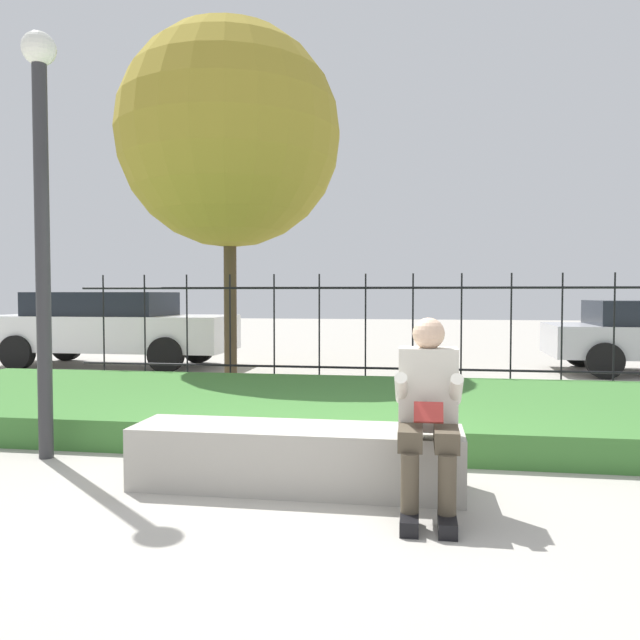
{
  "coord_description": "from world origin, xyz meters",
  "views": [
    {
      "loc": [
        0.77,
        -4.36,
        1.4
      ],
      "look_at": [
        -0.49,
        3.49,
        1.07
      ],
      "focal_mm": 35.0,
      "sensor_mm": 36.0,
      "label": 1
    }
  ],
  "objects": [
    {
      "name": "ground_plane",
      "position": [
        0.0,
        0.0,
        0.0
      ],
      "size": [
        60.0,
        60.0,
        0.0
      ],
      "primitive_type": "plane",
      "color": "#A8A399"
    },
    {
      "name": "stone_bench",
      "position": [
        -0.11,
        0.0,
        0.2
      ],
      "size": [
        2.37,
        0.58,
        0.45
      ],
      "color": "#ADA89E",
      "rests_on": "ground_plane"
    },
    {
      "name": "person_seated_reader",
      "position": [
        0.82,
        -0.32,
        0.68
      ],
      "size": [
        0.42,
        0.73,
        1.25
      ],
      "color": "black",
      "rests_on": "ground_plane"
    },
    {
      "name": "grass_berm",
      "position": [
        0.0,
        2.39,
        0.14
      ],
      "size": [
        10.71,
        3.38,
        0.28
      ],
      "color": "#3D7533",
      "rests_on": "ground_plane"
    },
    {
      "name": "iron_fence",
      "position": [
        -0.0,
        4.53,
        0.89
      ],
      "size": [
        8.71,
        0.03,
        1.69
      ],
      "color": "black",
      "rests_on": "ground_plane"
    },
    {
      "name": "car_parked_left",
      "position": [
        -5.16,
        6.88,
        0.77
      ],
      "size": [
        4.69,
        1.84,
        1.43
      ],
      "rotation": [
        0.0,
        0.0,
        -0.0
      ],
      "color": "silver",
      "rests_on": "ground_plane"
    },
    {
      "name": "street_lamp",
      "position": [
        -2.38,
        0.47,
        2.23
      ],
      "size": [
        0.28,
        0.28,
        3.58
      ],
      "color": "#2D2D30",
      "rests_on": "ground_plane"
    },
    {
      "name": "tree_behind_fence",
      "position": [
        -2.31,
        5.51,
        3.96
      ],
      "size": [
        3.61,
        3.61,
        5.77
      ],
      "color": "#4C3D28",
      "rests_on": "ground_plane"
    }
  ]
}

